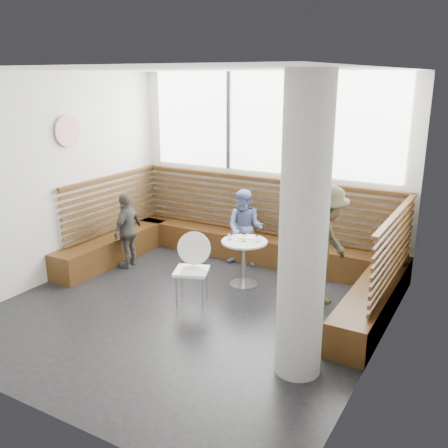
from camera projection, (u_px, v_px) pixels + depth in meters
The scene contains 15 objects.
room at pixel (186, 198), 6.45m from camera, with size 5.00×5.00×3.20m.
booth at pixel (247, 247), 8.26m from camera, with size 5.00×2.50×1.44m.
concrete_column at pixel (304, 232), 5.06m from camera, with size 0.50×0.50×3.20m, color gray.
wall_art at pixel (68, 131), 7.75m from camera, with size 0.50×0.50×0.03m, color white.
cafe_table at pixel (244, 253), 7.62m from camera, with size 0.70×0.70×0.72m.
cafe_chair at pixel (194, 263), 7.04m from camera, with size 0.48×0.47×1.00m.
adult_man at pixel (324, 247), 6.84m from camera, with size 1.13×0.65×1.74m, color #403F2B.
child_back at pixel (245, 228), 8.41m from camera, with size 0.64×0.50×1.32m, color #6877B5.
child_left at pixel (128, 230), 8.37m from camera, with size 0.75×0.31×1.27m, color #494642.
plate_near at pixel (244, 237), 7.72m from camera, with size 0.21×0.21×0.01m, color white.
plate_far at pixel (252, 238), 7.68m from camera, with size 0.21×0.21×0.01m, color white.
glass_left at pixel (230, 236), 7.61m from camera, with size 0.07×0.07×0.10m, color white.
glass_mid at pixel (244, 238), 7.52m from camera, with size 0.07×0.07×0.12m, color white.
glass_right at pixel (258, 238), 7.50m from camera, with size 0.07×0.07×0.11m, color white.
menu_card at pixel (240, 244), 7.39m from camera, with size 0.20×0.14×0.00m, color #A5C64C.
Camera 1 is at (3.55, -5.19, 3.12)m, focal length 40.00 mm.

